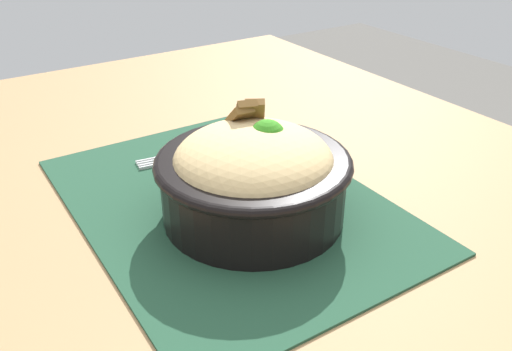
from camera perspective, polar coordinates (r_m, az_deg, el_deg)
The scene contains 4 objects.
table at distance 0.61m, azimuth 0.44°, elevation -9.60°, with size 1.23×0.86×0.76m.
placemat at distance 0.59m, azimuth -3.05°, elevation -2.84°, with size 0.42×0.30×0.00m, color #1E422D.
bowl at distance 0.54m, azimuth 0.01°, elevation -0.06°, with size 0.20×0.20×0.12m.
fork at distance 0.69m, azimuth -7.61°, elevation 2.02°, with size 0.03×0.13×0.00m.
Camera 1 is at (-0.40, 0.27, 1.08)m, focal length 38.02 mm.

